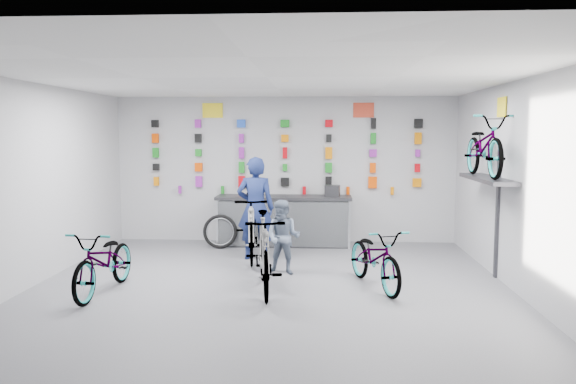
# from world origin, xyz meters

# --- Properties ---
(floor) EXTENTS (8.00, 8.00, 0.00)m
(floor) POSITION_xyz_m (0.00, 0.00, 0.00)
(floor) COLOR #545459
(floor) RESTS_ON ground
(ceiling) EXTENTS (8.00, 8.00, 0.00)m
(ceiling) POSITION_xyz_m (0.00, 0.00, 3.00)
(ceiling) COLOR white
(ceiling) RESTS_ON wall_back
(wall_back) EXTENTS (7.00, 0.00, 7.00)m
(wall_back) POSITION_xyz_m (0.00, 4.00, 1.50)
(wall_back) COLOR #B7B6B9
(wall_back) RESTS_ON floor
(wall_front) EXTENTS (7.00, 0.00, 7.00)m
(wall_front) POSITION_xyz_m (0.00, -4.00, 1.50)
(wall_front) COLOR #B7B6B9
(wall_front) RESTS_ON floor
(wall_left) EXTENTS (0.00, 8.00, 8.00)m
(wall_left) POSITION_xyz_m (-3.50, 0.00, 1.50)
(wall_left) COLOR #B7B6B9
(wall_left) RESTS_ON floor
(wall_right) EXTENTS (0.00, 8.00, 8.00)m
(wall_right) POSITION_xyz_m (3.50, 0.00, 1.50)
(wall_right) COLOR #B7B6B9
(wall_right) RESTS_ON floor
(counter) EXTENTS (2.70, 0.66, 1.00)m
(counter) POSITION_xyz_m (0.00, 3.54, 0.49)
(counter) COLOR black
(counter) RESTS_ON floor
(merch_wall) EXTENTS (5.56, 0.08, 1.56)m
(merch_wall) POSITION_xyz_m (0.06, 3.93, 1.78)
(merch_wall) COLOR orange
(merch_wall) RESTS_ON wall_back
(wall_bracket) EXTENTS (0.39, 1.90, 2.00)m
(wall_bracket) POSITION_xyz_m (3.33, 1.20, 1.46)
(wall_bracket) COLOR #333338
(wall_bracket) RESTS_ON wall_right
(sign_left) EXTENTS (0.42, 0.02, 0.30)m
(sign_left) POSITION_xyz_m (-1.50, 3.98, 2.72)
(sign_left) COLOR yellow
(sign_left) RESTS_ON wall_back
(sign_right) EXTENTS (0.42, 0.02, 0.30)m
(sign_right) POSITION_xyz_m (1.60, 3.98, 2.72)
(sign_right) COLOR red
(sign_right) RESTS_ON wall_back
(sign_side) EXTENTS (0.02, 0.40, 0.30)m
(sign_side) POSITION_xyz_m (3.48, 1.20, 2.65)
(sign_side) COLOR yellow
(sign_side) RESTS_ON wall_right
(bike_left) EXTENTS (0.73, 1.81, 0.93)m
(bike_left) POSITION_xyz_m (-2.29, -0.02, 0.47)
(bike_left) COLOR gray
(bike_left) RESTS_ON floor
(bike_center) EXTENTS (0.80, 1.95, 1.14)m
(bike_center) POSITION_xyz_m (-0.06, 0.18, 0.57)
(bike_center) COLOR gray
(bike_center) RESTS_ON floor
(bike_right) EXTENTS (1.11, 1.82, 0.90)m
(bike_right) POSITION_xyz_m (1.54, 0.51, 0.45)
(bike_right) COLOR gray
(bike_right) RESTS_ON floor
(bike_service) EXTENTS (0.82, 2.02, 1.18)m
(bike_service) POSITION_xyz_m (-0.50, 2.22, 0.59)
(bike_service) COLOR gray
(bike_service) RESTS_ON floor
(bike_wall) EXTENTS (0.63, 1.80, 0.95)m
(bike_wall) POSITION_xyz_m (3.25, 1.20, 2.05)
(bike_wall) COLOR gray
(bike_wall) RESTS_ON wall_bracket
(clerk) EXTENTS (0.67, 0.44, 1.84)m
(clerk) POSITION_xyz_m (-0.42, 2.28, 0.92)
(clerk) COLOR #15214F
(clerk) RESTS_ON floor
(customer) EXTENTS (0.67, 0.58, 1.19)m
(customer) POSITION_xyz_m (0.14, 1.23, 0.60)
(customer) COLOR slate
(customer) RESTS_ON floor
(spare_wheel) EXTENTS (0.68, 0.23, 0.67)m
(spare_wheel) POSITION_xyz_m (-1.23, 3.17, 0.33)
(spare_wheel) COLOR black
(spare_wheel) RESTS_ON floor
(register) EXTENTS (0.32, 0.34, 0.22)m
(register) POSITION_xyz_m (0.97, 3.55, 1.11)
(register) COLOR black
(register) RESTS_ON counter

